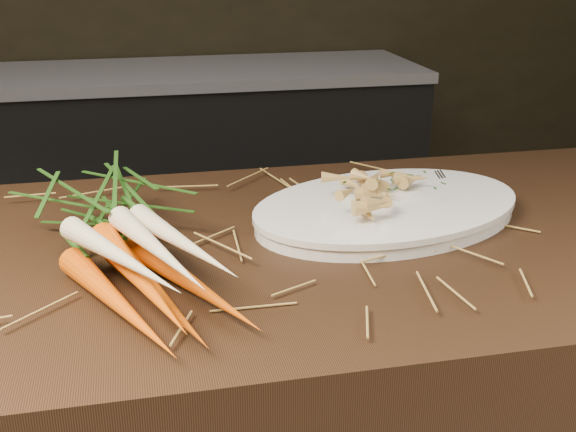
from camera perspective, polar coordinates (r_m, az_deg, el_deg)
back_counter at (r=2.97m, az=-7.63°, el=3.50°), size 1.82×0.62×0.84m
straw_bedding at (r=1.03m, az=-16.26°, el=-2.66°), size 1.40×0.60×0.02m
root_veg_bunch at (r=0.99m, az=-14.03°, el=-0.98°), size 0.33×0.54×0.10m
serving_platter at (r=1.13m, az=7.87°, el=0.37°), size 0.50×0.41×0.02m
roasted_veg_heap at (r=1.12m, az=7.97°, el=2.10°), size 0.25×0.21×0.05m
serving_fork at (r=1.21m, az=14.45°, el=1.95°), size 0.05×0.17×0.00m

